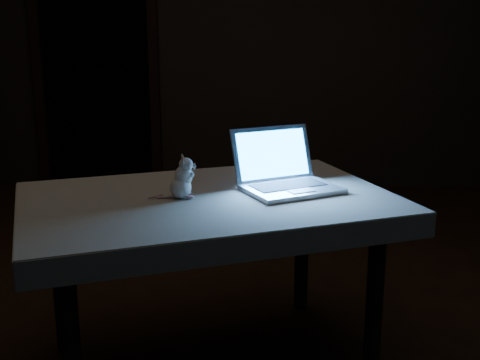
# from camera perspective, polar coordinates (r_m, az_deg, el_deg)

# --- Properties ---
(floor) EXTENTS (5.00, 5.00, 0.00)m
(floor) POSITION_cam_1_polar(r_m,az_deg,el_deg) (2.87, -4.54, -12.94)
(floor) COLOR black
(floor) RESTS_ON ground
(back_wall) EXTENTS (4.50, 0.04, 2.60)m
(back_wall) POSITION_cam_1_polar(r_m,az_deg,el_deg) (5.05, -1.20, 14.07)
(back_wall) COLOR black
(back_wall) RESTS_ON ground
(doorway) EXTENTS (1.06, 0.36, 2.13)m
(doorway) POSITION_cam_1_polar(r_m,az_deg,el_deg) (5.24, -13.51, 11.12)
(doorway) COLOR black
(doorway) RESTS_ON back_wall
(table) EXTENTS (1.49, 1.24, 0.68)m
(table) POSITION_cam_1_polar(r_m,az_deg,el_deg) (2.39, -2.94, -9.63)
(table) COLOR black
(table) RESTS_ON floor
(tablecloth) EXTENTS (1.61, 1.37, 0.09)m
(tablecloth) POSITION_cam_1_polar(r_m,az_deg,el_deg) (2.26, -2.37, -2.74)
(tablecloth) COLOR beige
(tablecloth) RESTS_ON table
(laptop) EXTENTS (0.45, 0.44, 0.24)m
(laptop) POSITION_cam_1_polar(r_m,az_deg,el_deg) (2.31, 5.01, 1.76)
(laptop) COLOR silver
(laptop) RESTS_ON tablecloth
(plush_mouse) EXTENTS (0.16, 0.16, 0.16)m
(plush_mouse) POSITION_cam_1_polar(r_m,az_deg,el_deg) (2.23, -5.67, 0.30)
(plush_mouse) COLOR white
(plush_mouse) RESTS_ON tablecloth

